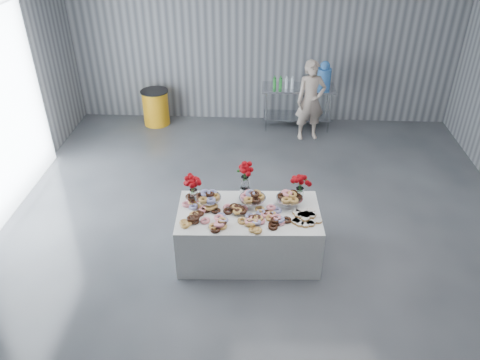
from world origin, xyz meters
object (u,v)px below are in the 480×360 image
object	(u,v)px
display_table	(248,234)
water_jug	(324,76)
trash_barrel	(156,107)
person	(311,101)
prep_table	(298,100)

from	to	relation	value
display_table	water_jug	xyz separation A→B (m)	(1.38, 4.18, 0.77)
display_table	trash_barrel	bearing A→B (deg)	117.15
person	trash_barrel	distance (m)	3.30
display_table	trash_barrel	world-z (taller)	trash_barrel
prep_table	water_jug	distance (m)	0.73
trash_barrel	water_jug	bearing A→B (deg)	0.00
display_table	prep_table	xyz separation A→B (m)	(0.88, 4.18, 0.24)
water_jug	person	distance (m)	0.66
water_jug	prep_table	bearing A→B (deg)	180.00
water_jug	trash_barrel	distance (m)	3.60
prep_table	water_jug	bearing A→B (deg)	-0.00
display_table	person	size ratio (longest dim) A/B	1.17
water_jug	trash_barrel	xyz separation A→B (m)	(-3.52, 0.00, -0.77)
display_table	trash_barrel	xyz separation A→B (m)	(-2.14, 4.18, 0.00)
prep_table	trash_barrel	xyz separation A→B (m)	(-3.02, -0.00, -0.24)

